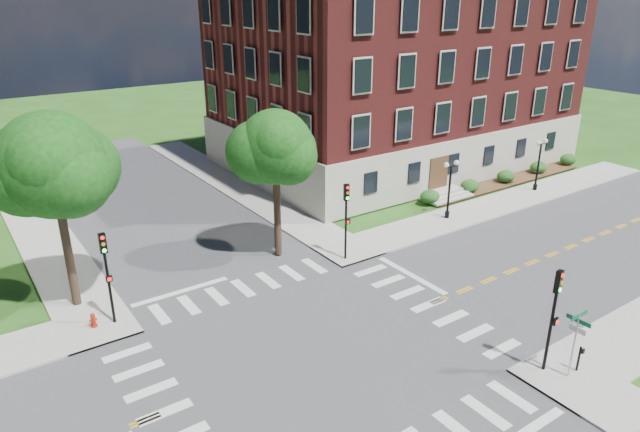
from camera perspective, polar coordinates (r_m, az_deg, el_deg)
ground at (r=27.00m, az=-0.43°, el=-13.35°), size 160.00×160.00×0.00m
road_ew at (r=26.99m, az=-0.43°, el=-13.34°), size 90.00×12.00×0.01m
road_ns at (r=26.99m, az=-0.43°, el=-13.34°), size 12.00×90.00×0.01m
sidewalk_ne at (r=46.29m, az=4.57°, el=2.20°), size 34.00×34.00×0.12m
crosswalk_east at (r=30.97m, az=10.77°, el=-8.75°), size 2.20×10.20×0.02m
stop_bar_east at (r=33.81m, az=9.11°, el=-5.87°), size 0.40×5.50×0.00m
main_building at (r=54.74m, az=7.58°, el=14.07°), size 30.60×22.40×16.50m
shrub_row at (r=51.37m, az=18.00°, el=3.10°), size 18.00×2.00×1.30m
tree_c at (r=30.15m, az=-25.20°, el=4.59°), size 5.22×5.22×10.20m
tree_d at (r=33.45m, az=-4.49°, el=6.83°), size 4.42×4.42×9.08m
traffic_signal_se at (r=25.91m, az=22.39°, el=-8.51°), size 0.35×0.40×4.80m
traffic_signal_ne at (r=33.90m, az=2.64°, el=0.40°), size 0.37×0.44×4.80m
traffic_signal_nw at (r=29.15m, az=-20.58°, el=-4.79°), size 0.32×0.36×4.80m
twin_lamp_west at (r=41.42m, az=12.83°, el=2.93°), size 1.36×0.36×4.23m
twin_lamp_east at (r=49.53m, az=21.04°, el=5.10°), size 1.36×0.36×4.23m
street_sign_pole at (r=26.32m, az=24.26°, el=-10.56°), size 1.10×1.10×3.10m
push_button_post at (r=27.60m, az=24.52°, el=-12.74°), size 0.14×0.21×1.20m
fire_hydrant at (r=30.38m, az=-21.72°, el=-9.69°), size 0.35×0.35×0.75m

